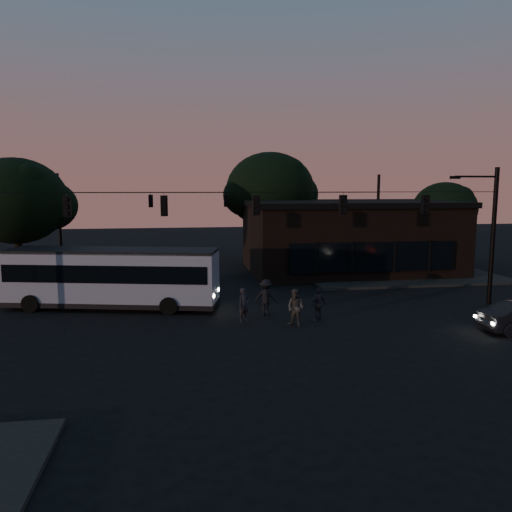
{
  "coord_description": "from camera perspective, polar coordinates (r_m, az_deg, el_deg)",
  "views": [
    {
      "loc": [
        -3.79,
        -20.61,
        6.45
      ],
      "look_at": [
        0.0,
        4.0,
        3.0
      ],
      "focal_mm": 35.0,
      "sensor_mm": 36.0,
      "label": 1
    }
  ],
  "objects": [
    {
      "name": "building",
      "position": [
        38.93,
        10.47,
        2.24
      ],
      "size": [
        15.4,
        10.41,
        5.4
      ],
      "color": "black",
      "rests_on": "ground"
    },
    {
      "name": "tree_behind",
      "position": [
        43.31,
        1.62,
        7.55
      ],
      "size": [
        7.6,
        7.6,
        9.43
      ],
      "color": "black",
      "rests_on": "ground"
    },
    {
      "name": "signal_rig_far",
      "position": [
        40.85,
        -3.43,
        4.73
      ],
      "size": [
        26.24,
        0.3,
        7.5
      ],
      "color": "black",
      "rests_on": "ground"
    },
    {
      "name": "ground",
      "position": [
        21.92,
        1.61,
        -9.22
      ],
      "size": [
        120.0,
        120.0,
        0.0
      ],
      "primitive_type": "plane",
      "color": "black",
      "rests_on": "ground"
    },
    {
      "name": "pedestrian_a",
      "position": [
        24.12,
        -1.41,
        -5.61
      ],
      "size": [
        0.72,
        0.64,
        1.64
      ],
      "primitive_type": "imported",
      "rotation": [
        0.0,
        0.0,
        0.53
      ],
      "color": "black",
      "rests_on": "ground"
    },
    {
      "name": "tree_right",
      "position": [
        44.37,
        20.75,
        5.04
      ],
      "size": [
        5.2,
        5.2,
        6.86
      ],
      "color": "black",
      "rests_on": "ground"
    },
    {
      "name": "sidewalk_far_right",
      "position": [
        38.57,
        15.56,
        -1.91
      ],
      "size": [
        14.0,
        10.0,
        0.15
      ],
      "primitive_type": "cube",
      "color": "black",
      "rests_on": "ground"
    },
    {
      "name": "sidewalk_far_left",
      "position": [
        36.64,
        -24.82,
        -2.87
      ],
      "size": [
        14.0,
        10.0,
        0.15
      ],
      "primitive_type": "cube",
      "color": "black",
      "rests_on": "ground"
    },
    {
      "name": "signal_rig_near",
      "position": [
        24.98,
        0.0,
        3.29
      ],
      "size": [
        26.24,
        0.3,
        7.5
      ],
      "color": "black",
      "rests_on": "ground"
    },
    {
      "name": "tree_left",
      "position": [
        35.14,
        -25.78,
        5.67
      ],
      "size": [
        6.4,
        6.4,
        8.3
      ],
      "color": "black",
      "rests_on": "ground"
    },
    {
      "name": "bus",
      "position": [
        27.73,
        -16.14,
        -2.11
      ],
      "size": [
        11.59,
        5.06,
        3.18
      ],
      "rotation": [
        0.0,
        0.0,
        -0.23
      ],
      "color": "#8B95B0",
      "rests_on": "ground"
    },
    {
      "name": "pedestrian_c",
      "position": [
        24.46,
        7.14,
        -5.5
      ],
      "size": [
        1.02,
        0.85,
        1.63
      ],
      "primitive_type": "imported",
      "rotation": [
        0.0,
        0.0,
        3.71
      ],
      "color": "#27272F",
      "rests_on": "ground"
    },
    {
      "name": "pedestrian_b",
      "position": [
        23.42,
        4.55,
        -5.9
      ],
      "size": [
        1.07,
        1.08,
        1.76
      ],
      "primitive_type": "imported",
      "rotation": [
        0.0,
        0.0,
        -0.82
      ],
      "color": "#3D3A37",
      "rests_on": "ground"
    },
    {
      "name": "pedestrian_d",
      "position": [
        25.31,
        1.16,
        -4.74
      ],
      "size": [
        1.36,
        1.12,
        1.83
      ],
      "primitive_type": "imported",
      "rotation": [
        0.0,
        0.0,
        2.7
      ],
      "color": "black",
      "rests_on": "ground"
    }
  ]
}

